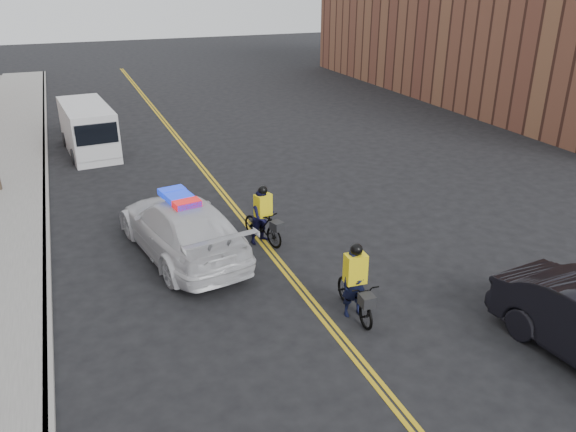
% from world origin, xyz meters
% --- Properties ---
extents(ground, '(120.00, 120.00, 0.00)m').
position_xyz_m(ground, '(0.00, 0.00, 0.00)').
color(ground, black).
rests_on(ground, ground).
extents(center_line_left, '(0.10, 60.00, 0.01)m').
position_xyz_m(center_line_left, '(-0.08, 8.00, 0.01)').
color(center_line_left, gold).
rests_on(center_line_left, ground).
extents(center_line_right, '(0.10, 60.00, 0.01)m').
position_xyz_m(center_line_right, '(0.08, 8.00, 0.01)').
color(center_line_right, gold).
rests_on(center_line_right, ground).
extents(curb, '(0.20, 60.00, 0.15)m').
position_xyz_m(curb, '(-6.00, 8.00, 0.07)').
color(curb, gray).
rests_on(curb, ground).
extents(building_across, '(12.00, 30.00, 11.00)m').
position_xyz_m(building_across, '(22.00, 18.00, 5.50)').
color(building_across, brown).
rests_on(building_across, ground).
extents(police_cruiser, '(3.25, 6.00, 1.81)m').
position_xyz_m(police_cruiser, '(-2.34, 2.73, 0.83)').
color(police_cruiser, silver).
rests_on(police_cruiser, ground).
extents(cargo_van, '(2.28, 5.19, 2.12)m').
position_xyz_m(cargo_van, '(-4.07, 14.01, 1.03)').
color(cargo_van, silver).
rests_on(cargo_van, ground).
extents(cyclist_near, '(0.77, 1.92, 1.85)m').
position_xyz_m(cyclist_near, '(0.71, -1.86, 0.64)').
color(cyclist_near, black).
rests_on(cyclist_near, ground).
extents(cyclist_far, '(1.03, 1.83, 1.79)m').
position_xyz_m(cyclist_far, '(0.05, 2.58, 0.70)').
color(cyclist_far, black).
rests_on(cyclist_far, ground).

